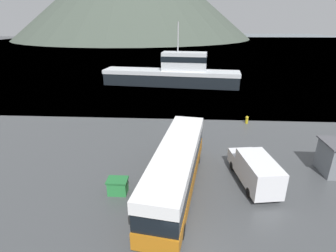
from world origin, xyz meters
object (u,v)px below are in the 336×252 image
tour_bus (177,167)px  fishing_boat (174,73)px  delivery_van (255,170)px  storage_bin (118,186)px

tour_bus → fishing_boat: (-1.53, 33.03, 0.34)m
delivery_van → tour_bus: bearing=-177.9°
delivery_van → fishing_boat: 32.76m
fishing_boat → storage_bin: bearing=-177.8°
fishing_boat → storage_bin: size_ratio=17.81×
tour_bus → delivery_van: size_ratio=2.07×
storage_bin → delivery_van: bearing=9.8°
tour_bus → delivery_van: 5.85m
fishing_boat → storage_bin: 33.77m
storage_bin → tour_bus: bearing=8.4°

